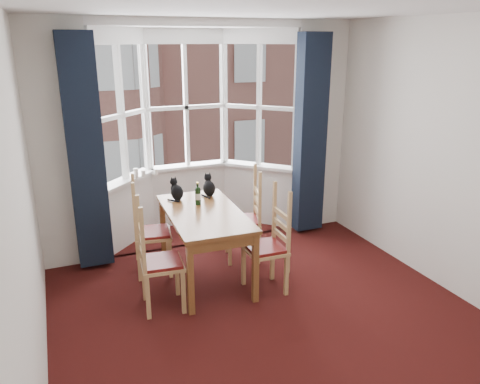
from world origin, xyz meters
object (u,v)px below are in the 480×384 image
cat_left (177,191)px  candle_extra (156,172)px  wine_bottle (198,195)px  candle_short (143,173)px  chair_right_near (273,248)px  candle_tall (136,173)px  chair_right_far (250,221)px  chair_left_far (145,234)px  dining_table (204,220)px  cat_right (209,187)px  chair_left_near (153,265)px

cat_left → candle_extra: size_ratio=3.47×
wine_bottle → candle_short: bearing=110.0°
chair_right_near → candle_tall: (-1.07, 1.80, 0.46)m
chair_right_near → chair_right_far: same height
chair_right_far → candle_short: (-1.05, 1.05, 0.44)m
chair_left_far → candle_short: bearing=78.0°
dining_table → cat_right: (0.23, 0.50, 0.20)m
chair_left_far → wine_bottle: (0.60, -0.12, 0.43)m
chair_right_far → candle_extra: 1.45m
chair_left_near → cat_right: size_ratio=3.35×
dining_table → cat_left: size_ratio=5.42×
chair_left_near → wine_bottle: (0.68, 0.65, 0.43)m
cat_right → candle_tall: bearing=131.8°
cat_left → candle_short: cat_left is taller
dining_table → chair_right_near: bearing=-40.6°
dining_table → candle_tall: candle_tall is taller
dining_table → candle_extra: 1.38m
chair_right_far → candle_tall: (-1.15, 1.02, 0.46)m
chair_left_near → candle_tall: candle_tall is taller
chair_right_far → cat_right: 0.65m
dining_table → candle_tall: 1.40m
cat_right → dining_table: bearing=-114.6°
cat_left → candle_tall: (-0.32, 0.80, 0.04)m
cat_right → wine_bottle: bearing=-130.2°
dining_table → cat_right: size_ratio=5.33×
candle_tall → cat_left: bearing=-68.2°
chair_left_far → wine_bottle: bearing=-11.7°
chair_right_far → candle_tall: candle_tall is taller
candle_extra → cat_right: bearing=-62.3°
chair_right_near → cat_left: cat_left is taller
cat_left → candle_short: bearing=104.8°
candle_tall → dining_table: bearing=-69.4°
cat_left → candle_tall: cat_left is taller
chair_right_far → wine_bottle: 0.78m
dining_table → cat_left: cat_left is taller
chair_right_near → candle_short: bearing=118.1°
chair_left_far → cat_left: bearing=17.2°
chair_right_far → wine_bottle: size_ratio=3.54×
wine_bottle → candle_tall: 1.16m
chair_right_near → candle_extra: candle_extra is taller
chair_left_near → dining_table: bearing=31.6°
chair_right_near → candle_short: (-0.97, 1.83, 0.44)m
chair_right_far → wine_bottle: bearing=-176.6°
cat_right → candle_short: 1.03m
dining_table → chair_left_far: bearing=148.5°
candle_tall → cat_right: bearing=-48.2°
dining_table → wine_bottle: bearing=87.9°
cat_left → candle_short: 0.86m
chair_left_far → cat_right: (0.82, 0.13, 0.42)m
cat_right → chair_left_near: bearing=-134.6°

